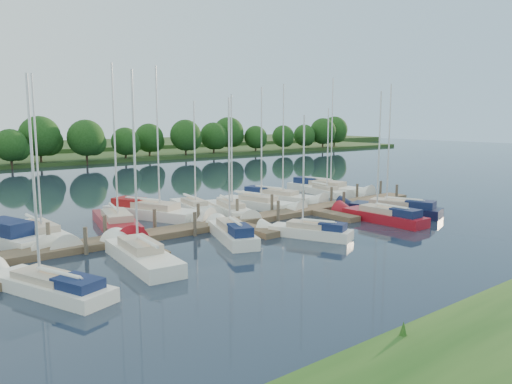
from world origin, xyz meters
TOP-DOWN VIEW (x-y plane):
  - ground at (0.00, 0.00)m, footprint 260.00×260.00m
  - dock at (0.00, 7.31)m, footprint 40.00×6.00m
  - mooring_pilings at (0.00, 8.43)m, footprint 38.24×2.84m
  - far_shore at (0.00, 75.00)m, footprint 180.00×30.00m
  - treeline at (3.13, 61.84)m, footprint 145.70×9.53m
  - motorboat at (-13.70, 11.50)m, footprint 3.74×6.92m
  - sailboat_n_2 at (-11.88, 11.80)m, footprint 2.41×8.47m
  - sailboat_n_3 at (-6.82, 11.70)m, footprint 3.82×9.29m
  - sailboat_n_4 at (-2.99, 13.63)m, footprint 5.40×9.14m
  - sailboat_n_5 at (0.83, 14.05)m, footprint 2.60×7.39m
  - sailboat_n_6 at (2.49, 11.20)m, footprint 3.36×7.78m
  - sailboat_n_7 at (6.00, 11.98)m, footprint 3.65×8.39m
  - sailboat_n_8 at (9.88, 13.82)m, footprint 4.03×8.83m
  - sailboat_n_9 at (15.72, 13.51)m, footprint 2.45×7.05m
  - sailboat_n_10 at (17.05, 14.61)m, footprint 3.58×9.56m
  - sailboat_s_0 at (-14.41, 1.65)m, footprint 4.11×7.81m
  - sailboat_s_1 at (-9.07, 3.37)m, footprint 2.56×8.26m
  - sailboat_s_2 at (-2.28, 4.42)m, footprint 3.63×7.14m
  - sailboat_s_3 at (2.00, 1.88)m, footprint 3.64×6.19m
  - sailboat_s_4 at (9.69, 1.96)m, footprint 1.97×7.75m
  - sailboat_s_5 at (12.74, 3.30)m, footprint 4.20×8.33m

SIDE VIEW (x-z plane):
  - ground at x=0.00m, z-range 0.00..0.00m
  - dock at x=0.00m, z-range 0.00..0.40m
  - sailboat_n_9 at x=15.72m, z-range -4.19..4.72m
  - sailboat_n_5 at x=0.83m, z-range -4.41..4.96m
  - sailboat_n_6 at x=2.49m, z-range -4.66..5.20m
  - sailboat_n_7 at x=6.00m, z-range -5.02..5.57m
  - sailboat_n_2 at x=-11.88m, z-range -5.10..5.65m
  - sailboat_n_3 at x=-6.82m, z-range -5.59..6.15m
  - sailboat_s_1 at x=-9.07m, z-range -5.03..5.60m
  - far_shore at x=0.00m, z-range 0.00..0.60m
  - sailboat_s_0 at x=-14.41m, z-range -4.65..5.26m
  - sailboat_n_8 at x=9.88m, z-range -5.21..5.84m
  - sailboat_s_3 at x=2.00m, z-range -3.79..4.43m
  - sailboat_s_4 at x=9.69m, z-range -4.68..5.34m
  - sailboat_s_5 at x=12.74m, z-range -5.03..5.70m
  - sailboat_n_10 at x=17.05m, z-range -5.69..6.36m
  - sailboat_s_2 at x=-2.28m, z-range -4.35..5.03m
  - sailboat_n_4 at x=-2.99m, z-range -5.64..6.33m
  - motorboat at x=-13.70m, z-range -0.59..1.36m
  - mooring_pilings at x=0.00m, z-range -0.40..1.60m
  - treeline at x=3.13m, z-range -0.11..8.17m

